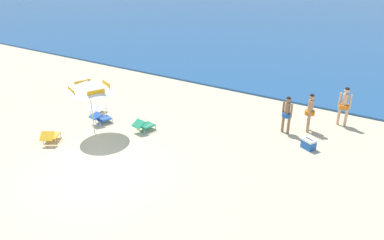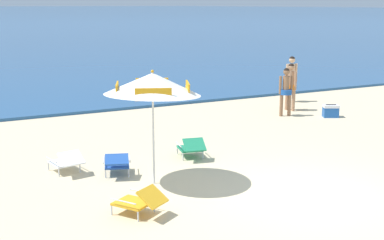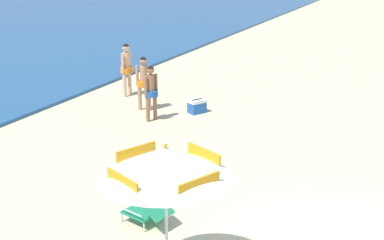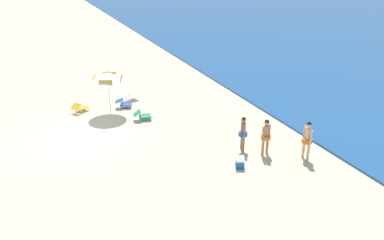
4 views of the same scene
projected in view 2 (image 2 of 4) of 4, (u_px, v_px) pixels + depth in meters
ground_plane at (306, 195)px, 10.38m from camera, size 800.00×800.00×0.00m
beach_umbrella_striped_main at (153, 84)px, 10.64m from camera, size 2.64×2.64×2.35m
lounge_chair_under_umbrella at (66, 161)px, 11.69m from camera, size 0.67×0.97×0.52m
lounge_chair_beside_umbrella at (117, 163)px, 11.55m from camera, size 0.79×0.99×0.50m
lounge_chair_facing_sea at (191, 147)px, 12.83m from camera, size 0.71×0.98×0.52m
lounge_chair_spare_folded at (140, 201)px, 9.36m from camera, size 0.92×1.03×0.53m
person_standing_near_shore at (286, 88)px, 17.55m from camera, size 0.46×0.39×1.59m
person_standing_beside at (291, 83)px, 18.47m from camera, size 0.40×0.47×1.63m
person_wading_in at (291, 76)px, 20.08m from camera, size 0.51×0.42×1.72m
cooler_box at (331, 111)px, 17.52m from camera, size 0.60×0.54×0.43m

